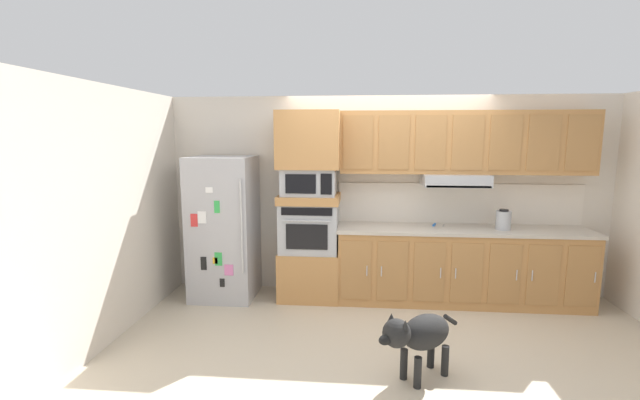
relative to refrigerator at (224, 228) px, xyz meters
The scene contains 16 objects.
ground_plane 2.29m from the refrigerator, 18.75° to the right, with size 9.60×9.60×0.00m, color beige.
back_kitchen_wall 2.08m from the refrigerator, 12.14° to the left, with size 6.20×0.12×2.50m, color beige.
side_panel_left 1.11m from the refrigerator, 139.60° to the right, with size 0.12×7.10×2.50m, color beige.
refrigerator is the anchor object (origin of this frame).
oven_base_cabinet 1.21m from the refrigerator, ahead, with size 0.74×0.62×0.60m, color #B77F47.
built_in_oven 1.06m from the refrigerator, ahead, with size 0.70×0.62×0.60m.
appliance_mid_shelf 1.13m from the refrigerator, ahead, with size 0.74×0.62×0.10m, color #B77F47.
microwave 1.21m from the refrigerator, ahead, with size 0.64×0.54×0.32m.
appliance_upper_cabinet 1.52m from the refrigerator, ahead, with size 0.74×0.62×0.68m, color #B77F47.
lower_cabinet_run 2.93m from the refrigerator, ahead, with size 2.94×0.63×0.88m.
countertop_slab 2.90m from the refrigerator, ahead, with size 2.98×0.64×0.04m, color #BCB2A3.
backsplash_panel 2.94m from the refrigerator, ahead, with size 2.98×0.02×0.50m, color silver.
upper_cabinet_with_hood 3.07m from the refrigerator, ahead, with size 2.94×0.48×0.88m.
screwdriver 2.60m from the refrigerator, ahead, with size 0.16×0.15×0.03m.
electric_kettle 3.35m from the refrigerator, ahead, with size 0.17×0.17×0.24m.
dog 2.80m from the refrigerator, 38.11° to the right, with size 0.74×0.61×0.62m.
Camera 1 is at (-0.34, -4.38, 2.03)m, focal length 24.04 mm.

